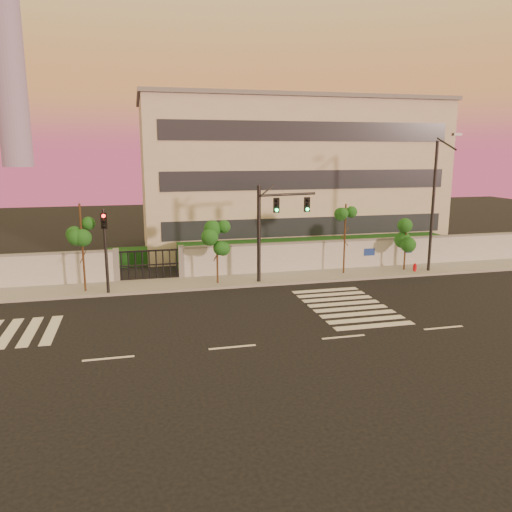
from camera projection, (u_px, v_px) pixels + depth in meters
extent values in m
plane|color=black|center=(232.00, 347.00, 20.90)|extent=(120.00, 120.00, 0.00)
cube|color=gray|center=(200.00, 283.00, 30.87)|extent=(60.00, 3.00, 0.15)
cube|color=#AAADB1|center=(400.00, 253.00, 35.44)|extent=(31.00, 0.30, 2.00)
cube|color=slate|center=(401.00, 238.00, 35.23)|extent=(31.00, 0.36, 0.12)
cube|color=slate|center=(117.00, 266.00, 30.94)|extent=(0.35, 0.35, 2.20)
cube|color=slate|center=(181.00, 262.00, 31.86)|extent=(0.35, 0.35, 2.20)
cube|color=#113814|center=(315.00, 251.00, 36.58)|extent=(20.00, 2.00, 1.80)
cube|color=#113814|center=(148.00, 256.00, 36.26)|extent=(6.00, 1.50, 1.20)
cube|color=beige|center=(286.00, 176.00, 42.67)|extent=(24.00, 12.00, 12.00)
cube|color=#262D38|center=(309.00, 227.00, 37.66)|extent=(22.00, 0.08, 1.40)
cube|color=#262D38|center=(310.00, 180.00, 36.94)|extent=(22.00, 0.08, 1.40)
cube|color=#262D38|center=(311.00, 131.00, 36.22)|extent=(22.00, 0.08, 1.40)
cube|color=slate|center=(287.00, 102.00, 41.42)|extent=(24.40, 12.40, 0.30)
cylinder|color=slate|center=(8.00, 60.00, 261.10)|extent=(16.00, 16.00, 110.00)
cube|color=silver|center=(9.00, 333.00, 22.52)|extent=(0.50, 4.00, 0.02)
cube|color=silver|center=(31.00, 331.00, 22.73)|extent=(0.50, 4.00, 0.02)
cube|color=silver|center=(52.00, 330.00, 22.93)|extent=(0.50, 4.00, 0.02)
cube|color=silver|center=(374.00, 326.00, 23.46)|extent=(4.00, 0.50, 0.02)
cube|color=silver|center=(366.00, 320.00, 24.31)|extent=(4.00, 0.50, 0.02)
cube|color=silver|center=(358.00, 314.00, 25.17)|extent=(4.00, 0.50, 0.02)
cube|color=silver|center=(351.00, 309.00, 26.03)|extent=(4.00, 0.50, 0.02)
cube|color=silver|center=(344.00, 304.00, 26.88)|extent=(4.00, 0.50, 0.02)
cube|color=silver|center=(337.00, 299.00, 27.74)|extent=(4.00, 0.50, 0.02)
cube|color=silver|center=(331.00, 294.00, 28.59)|extent=(4.00, 0.50, 0.02)
cube|color=silver|center=(325.00, 290.00, 29.45)|extent=(4.00, 0.50, 0.02)
cube|color=silver|center=(109.00, 358.00, 19.75)|extent=(2.00, 0.15, 0.01)
cube|color=silver|center=(232.00, 347.00, 20.90)|extent=(2.00, 0.15, 0.01)
cube|color=silver|center=(343.00, 337.00, 22.05)|extent=(2.00, 0.15, 0.01)
cube|color=silver|center=(443.00, 328.00, 23.20)|extent=(2.00, 0.15, 0.01)
cylinder|color=#382314|center=(83.00, 249.00, 28.33)|extent=(0.12, 0.12, 5.21)
sphere|color=#164D18|center=(81.00, 222.00, 28.01)|extent=(1.11, 1.11, 1.11)
sphere|color=#164D18|center=(88.00, 235.00, 28.45)|extent=(0.85, 0.85, 0.85)
sphere|color=#164D18|center=(75.00, 232.00, 27.91)|extent=(0.81, 0.81, 0.81)
cylinder|color=#382314|center=(217.00, 255.00, 30.23)|extent=(0.12, 0.12, 3.85)
sphere|color=#164D18|center=(217.00, 236.00, 29.99)|extent=(1.08, 1.08, 1.08)
sphere|color=#164D18|center=(222.00, 244.00, 30.37)|extent=(0.83, 0.83, 0.83)
sphere|color=#164D18|center=(213.00, 243.00, 29.86)|extent=(0.79, 0.79, 0.79)
cylinder|color=#382314|center=(345.00, 240.00, 32.61)|extent=(0.11, 0.11, 4.74)
sphere|color=#164D18|center=(345.00, 218.00, 32.32)|extent=(1.02, 1.02, 1.02)
sphere|color=#164D18|center=(349.00, 229.00, 32.72)|extent=(0.78, 0.78, 0.78)
sphere|color=#164D18|center=(342.00, 226.00, 32.22)|extent=(0.75, 0.75, 0.75)
cylinder|color=#382314|center=(405.00, 247.00, 33.72)|extent=(0.11, 0.11, 3.42)
sphere|color=#164D18|center=(406.00, 232.00, 33.50)|extent=(1.04, 1.04, 1.04)
sphere|color=#164D18|center=(409.00, 239.00, 33.87)|extent=(0.79, 0.79, 0.79)
sphere|color=#164D18|center=(403.00, 238.00, 33.38)|extent=(0.75, 0.75, 0.75)
cylinder|color=black|center=(259.00, 235.00, 30.41)|extent=(0.24, 0.24, 6.08)
cylinder|color=black|center=(289.00, 194.00, 30.33)|extent=(3.68, 0.91, 0.16)
cube|color=black|center=(276.00, 205.00, 30.24)|extent=(0.34, 0.18, 0.88)
sphere|color=#0CF259|center=(277.00, 210.00, 30.19)|extent=(0.20, 0.20, 0.20)
cube|color=black|center=(307.00, 204.00, 30.69)|extent=(0.34, 0.18, 0.88)
sphere|color=#0CF259|center=(307.00, 209.00, 30.64)|extent=(0.20, 0.20, 0.20)
cylinder|color=black|center=(106.00, 253.00, 28.03)|extent=(0.18, 0.18, 4.95)
cube|color=black|center=(104.00, 221.00, 27.61)|extent=(0.38, 0.20, 0.99)
sphere|color=red|center=(103.00, 215.00, 27.44)|extent=(0.22, 0.22, 0.22)
cylinder|color=black|center=(433.00, 208.00, 32.95)|extent=(0.20, 0.20, 8.74)
cylinder|color=black|center=(446.00, 144.00, 31.17)|extent=(0.11, 2.09, 0.85)
cube|color=#3F3F44|center=(457.00, 134.00, 30.12)|extent=(0.55, 0.27, 0.16)
cylinder|color=#B40C14|center=(415.00, 270.00, 33.57)|extent=(0.21, 0.21, 0.47)
cylinder|color=#B40C14|center=(415.00, 266.00, 33.51)|extent=(0.26, 0.26, 0.09)
sphere|color=#B40C14|center=(415.00, 264.00, 33.49)|extent=(0.17, 0.17, 0.17)
cylinder|color=#B40C14|center=(415.00, 269.00, 33.55)|extent=(0.28, 0.19, 0.09)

